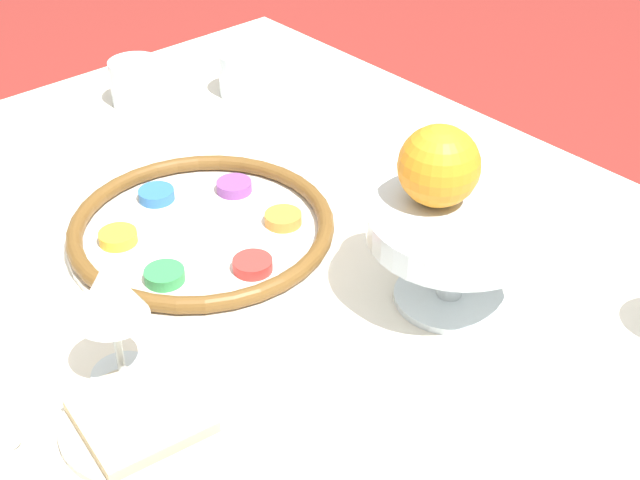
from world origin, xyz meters
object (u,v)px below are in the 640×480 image
object	(u,v)px
fruit_stand	(455,234)
bread_plate	(141,420)
seder_plate	(202,229)
wine_glass	(109,296)
cup_far	(136,82)
cup_mid	(244,73)
orange_fruit	(439,166)

from	to	relation	value
fruit_stand	bread_plate	xyz separation A→B (m)	(-0.06, -0.36, -0.08)
seder_plate	wine_glass	xyz separation A→B (m)	(0.14, -0.20, 0.09)
seder_plate	bread_plate	xyz separation A→B (m)	(0.21, -0.22, -0.01)
fruit_stand	cup_far	xyz separation A→B (m)	(-0.65, 0.00, -0.05)
cup_mid	cup_far	size ratio (longest dim) A/B	1.00
wine_glass	bread_plate	bearing A→B (deg)	-17.64
cup_far	orange_fruit	bearing A→B (deg)	-0.24
orange_fruit	bread_plate	xyz separation A→B (m)	(-0.03, -0.36, -0.15)
wine_glass	cup_mid	world-z (taller)	wine_glass
fruit_stand	seder_plate	bearing A→B (deg)	-153.58
seder_plate	fruit_stand	size ratio (longest dim) A/B	1.70
seder_plate	fruit_stand	xyz separation A→B (m)	(0.28, 0.14, 0.07)
orange_fruit	bread_plate	bearing A→B (deg)	-95.51
wine_glass	cup_far	world-z (taller)	wine_glass
wine_glass	cup_mid	xyz separation A→B (m)	(-0.43, 0.48, -0.07)
orange_fruit	cup_far	bearing A→B (deg)	179.76
wine_glass	seder_plate	bearing A→B (deg)	125.47
cup_mid	cup_far	xyz separation A→B (m)	(-0.08, -0.14, 0.00)
cup_mid	bread_plate	bearing A→B (deg)	-45.39
wine_glass	bread_plate	size ratio (longest dim) A/B	0.91
orange_fruit	seder_plate	bearing A→B (deg)	-150.91
orange_fruit	cup_mid	xyz separation A→B (m)	(-0.53, 0.15, -0.12)
orange_fruit	cup_mid	world-z (taller)	orange_fruit
seder_plate	cup_mid	bearing A→B (deg)	135.15
bread_plate	cup_far	distance (m)	0.68
fruit_stand	cup_mid	xyz separation A→B (m)	(-0.56, 0.15, -0.05)
fruit_stand	cup_far	size ratio (longest dim) A/B	2.42
bread_plate	cup_mid	size ratio (longest dim) A/B	1.96
bread_plate	fruit_stand	bearing A→B (deg)	79.75
seder_plate	fruit_stand	distance (m)	0.32
wine_glass	bread_plate	world-z (taller)	wine_glass
cup_far	seder_plate	bearing A→B (deg)	-20.71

